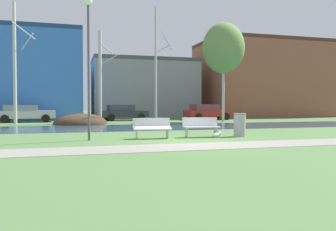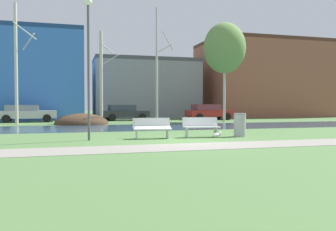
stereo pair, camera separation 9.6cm
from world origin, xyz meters
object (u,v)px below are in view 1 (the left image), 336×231
trash_bin (240,124)px  seagull (217,135)px  parked_van_nearest_silver (25,113)px  parked_sedan_second_dark (123,112)px  streetlamp (88,46)px  bench_left (152,127)px  parked_hatch_third_red (207,112)px  bench_right (201,126)px

trash_bin → seagull: trash_bin is taller
parked_van_nearest_silver → parked_sedan_second_dark: bearing=4.9°
streetlamp → trash_bin: bearing=-1.2°
bench_left → parked_hatch_third_red: parked_hatch_third_red is taller
streetlamp → bench_left: bearing=1.5°
parked_van_nearest_silver → trash_bin: bearing=-55.7°
streetlamp → parked_hatch_third_red: size_ratio=1.29×
streetlamp → parked_van_nearest_silver: (-4.31, 15.86, -3.02)m
bench_left → parked_van_nearest_silver: size_ratio=0.35×
bench_left → bench_right: 2.22m
bench_left → trash_bin: size_ratio=1.57×
bench_left → parked_van_nearest_silver: parked_van_nearest_silver is taller
bench_left → bench_right: size_ratio=1.00×
streetlamp → parked_hatch_third_red: 19.86m
parked_sedan_second_dark → parked_hatch_third_red: size_ratio=0.95×
bench_right → seagull: (0.56, -0.47, -0.34)m
bench_left → parked_hatch_third_red: bearing=60.3°
seagull → parked_sedan_second_dark: size_ratio=0.11×
bench_right → parked_van_nearest_silver: 18.25m
parked_van_nearest_silver → parked_sedan_second_dark: parked_sedan_second_dark is taller
trash_bin → parked_sedan_second_dark: bearing=99.5°
streetlamp → parked_van_nearest_silver: 16.71m
parked_hatch_third_red → bench_left: bearing=-119.7°
bench_left → trash_bin: 4.01m
parked_sedan_second_dark → streetlamp: bearing=-103.0°
seagull → streetlamp: 6.52m
parked_sedan_second_dark → trash_bin: bearing=-80.5°
parked_sedan_second_dark → seagull: bearing=-84.7°
seagull → trash_bin: bearing=12.4°
bench_left → trash_bin: trash_bin is taller
bench_right → trash_bin: 1.80m
streetlamp → parked_hatch_third_red: bearing=53.8°
parked_hatch_third_red → parked_sedan_second_dark: bearing=174.7°
seagull → parked_van_nearest_silver: size_ratio=0.10×
trash_bin → streetlamp: (-6.61, 0.14, 3.22)m
bench_right → parked_sedan_second_dark: size_ratio=0.39×
trash_bin → seagull: bearing=-167.6°
parked_van_nearest_silver → parked_sedan_second_dark: size_ratio=1.10×
parked_van_nearest_silver → streetlamp: bearing=-74.8°
bench_right → parked_van_nearest_silver: bearing=120.1°
bench_right → streetlamp: streetlamp is taller
parked_van_nearest_silver → bench_right: bearing=-59.9°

